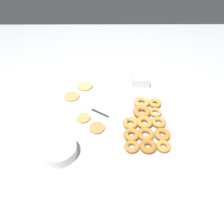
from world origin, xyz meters
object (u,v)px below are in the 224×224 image
object	(u,v)px
pancake_2	(85,86)
batter_bowl	(60,150)
spatula	(89,108)
container_stack	(140,79)
pancake_0	(102,99)
pancake_3	(83,118)
pancake_4	(72,97)
pancake_1	(97,128)
donut_tray	(145,124)

from	to	relation	value
pancake_2	batter_bowl	world-z (taller)	batter_bowl
pancake_2	spatula	world-z (taller)	pancake_2
container_stack	spatula	xyz separation A→B (m)	(-0.30, 0.38, -0.03)
pancake_0	pancake_2	world-z (taller)	pancake_2
pancake_3	pancake_4	xyz separation A→B (m)	(0.22, 0.11, -0.00)
pancake_1	pancake_4	world-z (taller)	pancake_1
pancake_2	pancake_4	bearing A→B (deg)	144.74
pancake_3	spatula	world-z (taller)	pancake_3
pancake_1	pancake_3	world-z (taller)	same
pancake_3	donut_tray	size ratio (longest dim) A/B	0.18
pancake_1	spatula	xyz separation A→B (m)	(0.19, 0.06, -0.00)
spatula	donut_tray	bearing A→B (deg)	-172.02
pancake_2	container_stack	bearing A→B (deg)	-82.52
pancake_4	batter_bowl	world-z (taller)	batter_bowl
pancake_0	container_stack	world-z (taller)	container_stack
pancake_2	batter_bowl	xyz separation A→B (m)	(-0.61, 0.08, 0.03)
donut_tray	batter_bowl	distance (m)	0.54
pancake_1	pancake_2	xyz separation A→B (m)	(0.43, 0.11, -0.00)
pancake_3	pancake_4	world-z (taller)	pancake_3
pancake_4	spatula	distance (m)	0.18
pancake_0	pancake_1	world-z (taller)	pancake_1
donut_tray	pancake_0	bearing A→B (deg)	47.19
donut_tray	spatula	bearing A→B (deg)	65.78
pancake_0	batter_bowl	world-z (taller)	batter_bowl
pancake_3	pancake_0	bearing A→B (deg)	-30.06
donut_tray	container_stack	bearing A→B (deg)	-1.77
batter_bowl	pancake_1	bearing A→B (deg)	-46.24
pancake_0	pancake_4	world-z (taller)	pancake_4
donut_tray	container_stack	distance (m)	0.46
pancake_1	spatula	distance (m)	0.20
pancake_2	pancake_4	size ratio (longest dim) A/B	1.05
pancake_4	container_stack	xyz separation A→B (m)	(0.18, -0.52, 0.03)
pancake_4	batter_bowl	bearing A→B (deg)	-179.12
pancake_3	container_stack	xyz separation A→B (m)	(0.40, -0.41, 0.03)
pancake_3	pancake_4	bearing A→B (deg)	25.97
container_stack	spatula	distance (m)	0.49
pancake_2	spatula	bearing A→B (deg)	-168.01
pancake_3	pancake_1	bearing A→B (deg)	-132.36
donut_tray	spatula	xyz separation A→B (m)	(0.17, 0.37, -0.02)
pancake_1	spatula	world-z (taller)	pancake_1
donut_tray	container_stack	size ratio (longest dim) A/B	3.29
pancake_1	batter_bowl	bearing A→B (deg)	133.76
pancake_2	container_stack	size ratio (longest dim) A/B	0.76
pancake_1	pancake_2	bearing A→B (deg)	15.02
pancake_0	pancake_2	size ratio (longest dim) A/B	0.74
container_stack	pancake_0	bearing A→B (deg)	123.85
donut_tray	batter_bowl	bearing A→B (deg)	112.66
spatula	container_stack	bearing A→B (deg)	-110.12
pancake_0	pancake_4	distance (m)	0.22
pancake_4	donut_tray	xyz separation A→B (m)	(-0.28, -0.51, 0.01)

